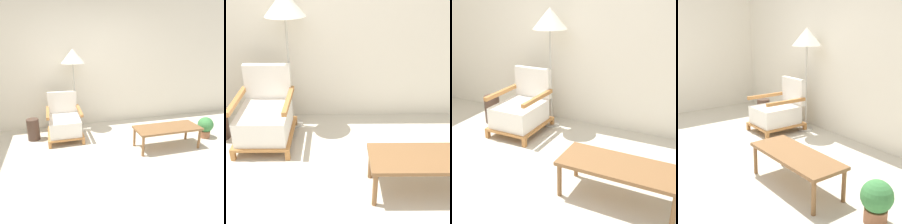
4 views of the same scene
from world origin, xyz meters
TOP-DOWN VIEW (x-y plane):
  - wall_back at (0.00, 2.17)m, footprint 8.00×0.06m
  - armchair at (-0.60, 1.49)m, footprint 0.63×0.77m
  - floor_lamp at (-0.34, 1.87)m, footprint 0.46×0.46m
  - coffee_table at (1.05, 0.61)m, footprint 1.11×0.46m

SIDE VIEW (x-z plane):
  - armchair at x=-0.60m, z-range -0.11..0.72m
  - coffee_table at x=1.05m, z-range 0.15..0.52m
  - wall_back at x=0.00m, z-range 0.00..2.70m
  - floor_lamp at x=-0.34m, z-range 0.63..2.25m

